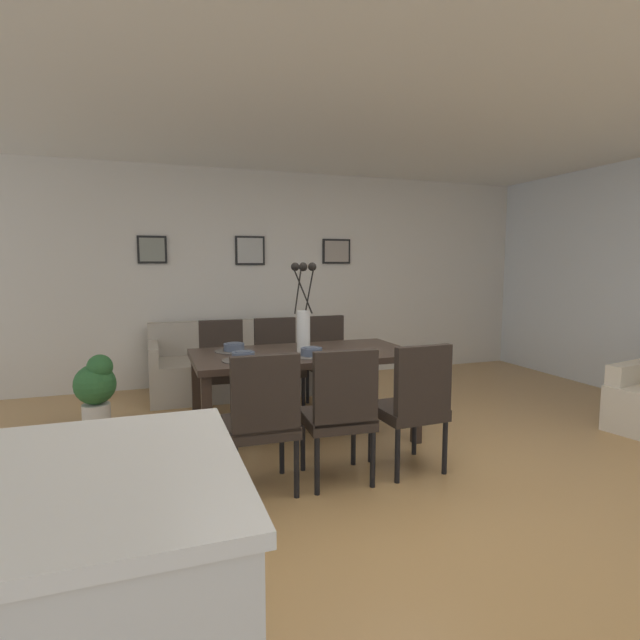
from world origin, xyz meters
TOP-DOWN VIEW (x-y plane):
  - ground_plane at (0.00, 0.00)m, footprint 9.00×9.00m
  - back_wall_panel at (0.00, 3.25)m, footprint 9.00×0.10m
  - ceiling_panel at (0.00, 0.40)m, footprint 9.00×7.20m
  - dining_table at (-0.23, 1.00)m, footprint 1.80×0.93m
  - dining_chair_near_left at (-0.78, 0.12)m, footprint 0.45×0.45m
  - dining_chair_near_right at (-0.78, 1.86)m, footprint 0.47×0.47m
  - dining_chair_far_left at (-0.26, 0.10)m, footprint 0.47×0.47m
  - dining_chair_far_right at (-0.23, 1.87)m, footprint 0.45×0.45m
  - dining_chair_mid_left at (0.29, 0.11)m, footprint 0.46×0.46m
  - dining_chair_mid_right at (0.31, 1.88)m, footprint 0.45×0.45m
  - centerpiece_vase at (-0.23, 1.00)m, footprint 0.21×0.23m
  - placemat_near_left at (-0.77, 0.79)m, footprint 0.32×0.32m
  - bowl_near_left at (-0.77, 0.79)m, footprint 0.17×0.17m
  - placemat_near_right at (-0.77, 1.21)m, footprint 0.32×0.32m
  - bowl_near_right at (-0.77, 1.21)m, footprint 0.17×0.17m
  - placemat_far_left at (-0.23, 0.79)m, footprint 0.32×0.32m
  - bowl_far_left at (-0.23, 0.79)m, footprint 0.17×0.17m
  - sofa at (-0.41, 2.70)m, footprint 2.08×0.84m
  - framed_picture_left at (-1.37, 3.18)m, footprint 0.32×0.03m
  - framed_picture_center at (-0.23, 3.18)m, footprint 0.36×0.03m
  - framed_picture_right at (0.90, 3.18)m, footprint 0.38×0.03m
  - potted_plant at (-1.90, 1.86)m, footprint 0.36×0.36m

SIDE VIEW (x-z plane):
  - ground_plane at x=0.00m, z-range 0.00..0.00m
  - sofa at x=-0.41m, z-range -0.12..0.68m
  - potted_plant at x=-1.90m, z-range 0.04..0.71m
  - dining_chair_near_left at x=-0.78m, z-range 0.05..0.97m
  - dining_chair_near_right at x=-0.78m, z-range 0.05..0.97m
  - dining_chair_far_left at x=-0.26m, z-range 0.05..0.97m
  - dining_chair_far_right at x=-0.23m, z-range 0.05..0.97m
  - dining_chair_mid_left at x=0.29m, z-range 0.05..0.97m
  - dining_chair_mid_right at x=0.31m, z-range 0.05..0.97m
  - dining_table at x=-0.23m, z-range 0.29..1.03m
  - placemat_near_left at x=-0.77m, z-range 0.74..0.75m
  - placemat_near_right at x=-0.77m, z-range 0.74..0.75m
  - placemat_far_left at x=-0.23m, z-range 0.74..0.75m
  - bowl_near_left at x=-0.77m, z-range 0.75..0.81m
  - bowl_near_right at x=-0.77m, z-range 0.75..0.81m
  - bowl_far_left at x=-0.23m, z-range 0.75..0.81m
  - centerpiece_vase at x=-0.23m, z-range 0.66..1.39m
  - back_wall_panel at x=0.00m, z-range 0.00..2.60m
  - framed_picture_left at x=-1.37m, z-range 1.47..1.79m
  - framed_picture_center at x=-0.23m, z-range 1.45..1.80m
  - framed_picture_right at x=0.90m, z-range 1.47..1.79m
  - ceiling_panel at x=0.00m, z-range 2.60..2.68m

